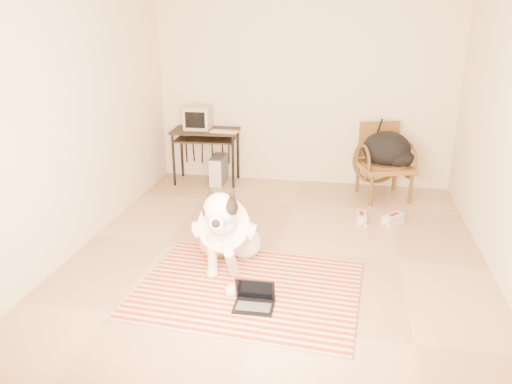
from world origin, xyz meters
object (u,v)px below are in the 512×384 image
(computer_desk, at_px, (206,137))
(crt_monitor, at_px, (198,118))
(dog, at_px, (227,231))
(backpack, at_px, (389,150))
(rattan_chair, at_px, (383,161))
(pc_tower, at_px, (218,170))
(laptop, at_px, (254,300))

(computer_desk, bearing_deg, crt_monitor, 155.76)
(dog, bearing_deg, crt_monitor, 112.06)
(crt_monitor, xyz_separation_m, backpack, (2.55, -0.26, -0.27))
(rattan_chair, bearing_deg, dog, -124.46)
(computer_desk, height_order, pc_tower, computer_desk)
(dog, distance_m, computer_desk, 2.52)
(laptop, bearing_deg, pc_tower, 109.62)
(dog, height_order, crt_monitor, crt_monitor)
(pc_tower, bearing_deg, rattan_chair, -2.50)
(laptop, xyz_separation_m, rattan_chair, (1.14, 2.88, 0.39))
(crt_monitor, relative_size, rattan_chair, 0.38)
(crt_monitor, distance_m, pc_tower, 0.77)
(crt_monitor, height_order, rattan_chair, crt_monitor)
(laptop, bearing_deg, computer_desk, 112.40)
(crt_monitor, distance_m, backpack, 2.57)
(crt_monitor, relative_size, backpack, 0.56)
(dog, height_order, laptop, dog)
(computer_desk, bearing_deg, laptop, -67.60)
(computer_desk, distance_m, backpack, 2.44)
(pc_tower, height_order, rattan_chair, rattan_chair)
(laptop, xyz_separation_m, crt_monitor, (-1.36, 3.06, 0.83))
(laptop, relative_size, pc_tower, 0.77)
(laptop, relative_size, rattan_chair, 0.35)
(rattan_chair, distance_m, backpack, 0.18)
(laptop, xyz_separation_m, pc_tower, (-1.06, 2.98, 0.12))
(backpack, bearing_deg, laptop, -112.98)
(laptop, height_order, rattan_chair, rattan_chair)
(dog, bearing_deg, backpack, 53.82)
(pc_tower, xyz_separation_m, rattan_chair, (2.21, -0.10, 0.28))
(laptop, relative_size, backpack, 0.52)
(backpack, bearing_deg, pc_tower, 175.70)
(computer_desk, distance_m, pc_tower, 0.49)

